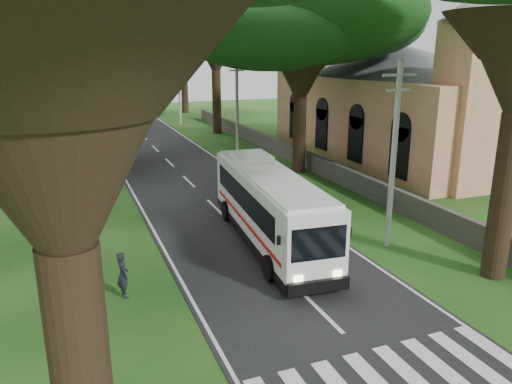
{
  "coord_description": "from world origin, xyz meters",
  "views": [
    {
      "loc": [
        -7.39,
        -11.05,
        8.43
      ],
      "look_at": [
        0.47,
        9.05,
        2.2
      ],
      "focal_mm": 35.0,
      "sensor_mm": 36.0,
      "label": 1
    }
  ],
  "objects": [
    {
      "name": "road",
      "position": [
        0.0,
        25.0,
        0.01
      ],
      "size": [
        8.0,
        120.0,
        0.04
      ],
      "primitive_type": "cube",
      "color": "black",
      "rests_on": "ground"
    },
    {
      "name": "pedestrian",
      "position": [
        -5.93,
        5.47,
        0.83
      ],
      "size": [
        0.5,
        0.67,
        1.67
      ],
      "primitive_type": "imported",
      "rotation": [
        0.0,
        0.0,
        1.75
      ],
      "color": "black",
      "rests_on": "ground"
    },
    {
      "name": "tree_r_far",
      "position": [
        8.5,
        56.0,
        12.71
      ],
      "size": [
        15.3,
        15.3,
        16.07
      ],
      "color": "black",
      "rests_on": "ground"
    },
    {
      "name": "distant_car_b",
      "position": [
        -2.33,
        56.26,
        0.69
      ],
      "size": [
        2.25,
        4.22,
        1.32
      ],
      "primitive_type": "imported",
      "rotation": [
        0.0,
        0.0,
        -0.22
      ],
      "color": "navy",
      "rests_on": "road"
    },
    {
      "name": "tree_r_midb",
      "position": [
        7.5,
        38.0,
        12.76
      ],
      "size": [
        13.9,
        13.9,
        15.88
      ],
      "color": "black",
      "rests_on": "ground"
    },
    {
      "name": "distant_car_c",
      "position": [
        1.53,
        55.73,
        0.76
      ],
      "size": [
        2.83,
        5.33,
        1.47
      ],
      "primitive_type": "imported",
      "rotation": [
        0.0,
        0.0,
        3.3
      ],
      "color": "maroon",
      "rests_on": "road"
    },
    {
      "name": "coach_bus",
      "position": [
        0.8,
        8.36,
        1.75
      ],
      "size": [
        3.3,
        11.19,
        3.25
      ],
      "rotation": [
        0.0,
        0.0,
        -0.09
      ],
      "color": "white",
      "rests_on": "ground"
    },
    {
      "name": "tree_r_mida",
      "position": [
        8.0,
        20.0,
        10.54
      ],
      "size": [
        16.12,
        16.12,
        14.02
      ],
      "color": "black",
      "rests_on": "ground"
    },
    {
      "name": "tree_l_far",
      "position": [
        -8.5,
        48.0,
        11.34
      ],
      "size": [
        14.72,
        14.72,
        14.57
      ],
      "color": "black",
      "rests_on": "ground"
    },
    {
      "name": "crosswalk",
      "position": [
        0.0,
        -2.0,
        0.0
      ],
      "size": [
        8.0,
        3.0,
        0.01
      ],
      "primitive_type": "cube",
      "color": "silver",
      "rests_on": "ground"
    },
    {
      "name": "pole_mid",
      "position": [
        5.5,
        26.0,
        4.18
      ],
      "size": [
        1.6,
        0.24,
        8.0
      ],
      "color": "gray",
      "rests_on": "ground"
    },
    {
      "name": "tree_l_midb",
      "position": [
        -7.5,
        30.0,
        10.47
      ],
      "size": [
        12.8,
        12.8,
        13.35
      ],
      "color": "black",
      "rests_on": "ground"
    },
    {
      "name": "church",
      "position": [
        17.86,
        21.55,
        4.91
      ],
      "size": [
        14.0,
        24.0,
        11.6
      ],
      "color": "tan",
      "rests_on": "ground"
    },
    {
      "name": "property_wall",
      "position": [
        9.0,
        24.0,
        0.6
      ],
      "size": [
        0.35,
        50.0,
        1.2
      ],
      "primitive_type": "cube",
      "color": "#383533",
      "rests_on": "ground"
    },
    {
      "name": "pole_far",
      "position": [
        5.5,
        46.0,
        4.18
      ],
      "size": [
        1.6,
        0.24,
        8.0
      ],
      "color": "gray",
      "rests_on": "ground"
    },
    {
      "name": "pole_near",
      "position": [
        5.5,
        6.0,
        4.18
      ],
      "size": [
        1.6,
        0.24,
        8.0
      ],
      "color": "gray",
      "rests_on": "ground"
    },
    {
      "name": "ground",
      "position": [
        0.0,
        0.0,
        0.0
      ],
      "size": [
        140.0,
        140.0,
        0.0
      ],
      "primitive_type": "plane",
      "color": "#164A15",
      "rests_on": "ground"
    }
  ]
}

